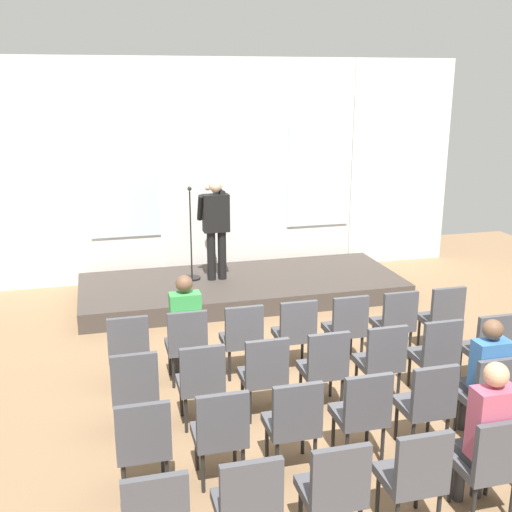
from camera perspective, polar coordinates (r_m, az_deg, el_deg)
The scene contains 32 objects.
ground_plane at distance 6.94m, azimuth 6.84°, elevation -14.61°, with size 14.12×14.12×0.00m, color #846647.
rear_partition at distance 11.31m, azimuth -2.81°, elevation 7.89°, with size 8.90×0.14×3.88m.
stage_platform at distance 10.46m, azimuth -1.30°, elevation -2.90°, with size 5.27×2.07×0.29m, color #3F3833.
speaker at distance 10.20m, azimuth -3.69°, elevation 3.10°, with size 0.50×0.69×1.67m.
mic_stand at distance 10.38m, azimuth -5.90°, elevation -0.32°, with size 0.28×0.28×1.55m.
chair_r0_c0 at distance 7.41m, azimuth -11.56°, elevation -8.13°, with size 0.46×0.44×0.94m.
chair_r0_c1 at distance 7.46m, azimuth -6.35°, elevation -7.71°, with size 0.46×0.44×0.94m.
audience_r0_c1 at distance 7.46m, azimuth -6.49°, elevation -6.04°, with size 0.36×0.39×1.33m.
chair_r0_c2 at distance 7.58m, azimuth -1.27°, elevation -7.24°, with size 0.46×0.44×0.94m.
chair_r0_c3 at distance 7.75m, azimuth 3.62°, elevation -6.74°, with size 0.46×0.44×0.94m.
chair_r0_c4 at distance 7.97m, azimuth 8.25°, elevation -6.21°, with size 0.46×0.44×0.94m.
chair_r0_c5 at distance 8.24m, azimuth 12.60°, elevation -5.68°, with size 0.46×0.44×0.94m.
chair_r0_c6 at distance 8.56m, azimuth 16.63°, elevation -5.16°, with size 0.46×0.44×0.94m.
chair_r1_c0 at distance 6.51m, azimuth -11.00°, elevation -11.64°, with size 0.46×0.44×0.94m.
chair_r1_c1 at distance 6.57m, azimuth -5.03°, elevation -11.11°, with size 0.46×0.44×0.94m.
chair_r1_c2 at distance 6.70m, azimuth 0.76°, elevation -10.49°, with size 0.46×0.44×0.94m.
chair_r1_c3 at distance 6.89m, azimuth 6.25°, elevation -9.80°, with size 0.46×0.44×0.94m.
chair_r1_c4 at distance 7.14m, azimuth 11.38°, elevation -9.08°, with size 0.46×0.44×0.94m.
chair_r1_c5 at distance 7.44m, azimuth 16.10°, elevation -8.34°, with size 0.46×0.44×0.94m.
chair_r1_c6 at distance 7.79m, azimuth 20.41°, elevation -7.62°, with size 0.46×0.44×0.94m.
chair_r2_c0 at distance 5.64m, azimuth -10.25°, elevation -16.24°, with size 0.46×0.44×0.94m.
chair_r2_c1 at distance 5.71m, azimuth -3.25°, elevation -15.55°, with size 0.46×0.44×0.94m.
chair_r2_c2 at distance 5.85m, azimuth 3.44°, elevation -14.67°, with size 0.46×0.44×0.94m.
chair_r2_c3 at distance 6.07m, azimuth 9.68°, elevation -13.68°, with size 0.46×0.44×0.94m.
chair_r2_c4 at distance 6.36m, azimuth 15.37°, elevation -12.63°, with size 0.46×0.44×0.94m.
chair_r2_c5 at distance 6.70m, azimuth 20.48°, elevation -11.57°, with size 0.46×0.44×0.94m.
audience_r2_c5 at distance 6.68m, azimuth 20.22°, elevation -9.90°, with size 0.36×0.39×1.28m.
chair_r3_c1 at distance 4.90m, azimuth -0.74°, elevation -21.47°, with size 0.46×0.44×0.94m.
chair_r3_c2 at distance 5.07m, azimuth 7.16°, elevation -20.15°, with size 0.46×0.44×0.94m.
chair_r3_c3 at distance 5.32m, azimuth 14.29°, elevation -18.63°, with size 0.46×0.44×0.94m.
chair_r3_c4 at distance 5.64m, azimuth 20.58°, elevation -17.04°, with size 0.46×0.44×0.94m.
audience_r3_c4 at distance 5.58m, azimuth 20.34°, elevation -14.70°, with size 0.36×0.39×1.37m.
Camera 1 is at (-2.28, -5.54, 3.50)m, focal length 43.87 mm.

